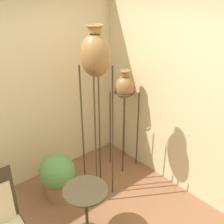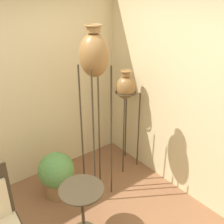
# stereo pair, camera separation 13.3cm
# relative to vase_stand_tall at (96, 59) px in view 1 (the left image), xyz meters

# --- Properties ---
(wall_back) EXTENTS (7.21, 0.06, 2.70)m
(wall_back) POSITION_rel_vase_stand_tall_xyz_m (-0.68, 0.90, -0.48)
(wall_back) COLOR beige
(wall_back) RESTS_ON ground_plane
(wall_right) EXTENTS (0.06, 7.21, 2.70)m
(wall_right) POSITION_rel_vase_stand_tall_xyz_m (0.95, -0.74, -0.48)
(wall_right) COLOR beige
(wall_right) RESTS_ON ground_plane
(vase_stand_tall) EXTENTS (0.33, 0.33, 2.19)m
(vase_stand_tall) POSITION_rel_vase_stand_tall_xyz_m (0.00, 0.00, 0.00)
(vase_stand_tall) COLOR #382D1E
(vase_stand_tall) RESTS_ON ground_plane
(vase_stand_medium) EXTENTS (0.31, 0.31, 1.52)m
(vase_stand_medium) POSITION_rel_vase_stand_tall_xyz_m (0.69, 0.26, -0.59)
(vase_stand_medium) COLOR #382D1E
(vase_stand_medium) RESTS_ON ground_plane
(side_table) EXTENTS (0.48, 0.48, 0.63)m
(side_table) POSITION_rel_vase_stand_tall_xyz_m (-0.52, -0.46, -1.37)
(side_table) COLOR #382D1E
(side_table) RESTS_ON ground_plane
(potted_plant) EXTENTS (0.47, 0.47, 0.63)m
(potted_plant) POSITION_rel_vase_stand_tall_xyz_m (-0.46, 0.28, -1.49)
(potted_plant) COLOR olive
(potted_plant) RESTS_ON ground_plane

